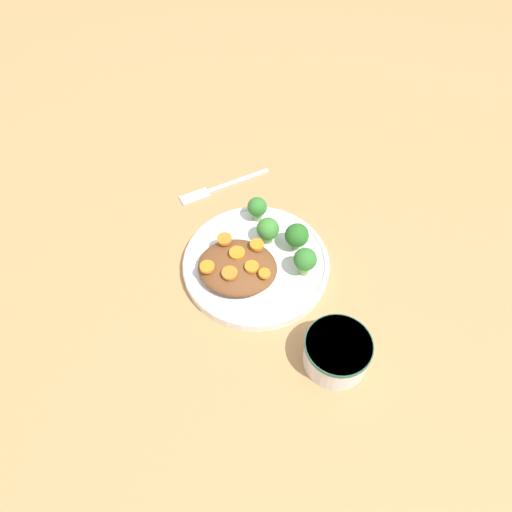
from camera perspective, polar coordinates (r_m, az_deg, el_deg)
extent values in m
plane|color=tan|center=(0.84, 0.00, -1.32)|extent=(4.00, 4.00, 0.00)
cylinder|color=white|center=(0.84, 0.00, -0.97)|extent=(0.24, 0.24, 0.02)
torus|color=white|center=(0.83, 0.00, -0.62)|extent=(0.24, 0.24, 0.01)
cylinder|color=silver|center=(0.74, 9.21, -10.83)|extent=(0.09, 0.09, 0.05)
cylinder|color=#235B47|center=(0.72, 9.46, -9.99)|extent=(0.10, 0.10, 0.01)
cylinder|color=white|center=(0.73, 9.39, -10.24)|extent=(0.08, 0.08, 0.01)
ellipsoid|color=brown|center=(0.80, -2.15, -1.28)|extent=(0.13, 0.11, 0.03)
cylinder|color=#7FA85B|center=(0.85, 1.34, 2.24)|extent=(0.02, 0.02, 0.02)
sphere|color=#3D8433|center=(0.83, 1.37, 3.13)|extent=(0.04, 0.04, 0.04)
cylinder|color=#7FA85B|center=(0.81, 5.52, -1.34)|extent=(0.02, 0.02, 0.03)
sphere|color=#337A2D|center=(0.79, 5.64, -0.38)|extent=(0.04, 0.04, 0.04)
cylinder|color=#7FA85B|center=(0.84, 4.59, 1.45)|extent=(0.01, 0.01, 0.02)
sphere|color=#286B23|center=(0.82, 4.69, 2.37)|extent=(0.04, 0.04, 0.04)
cylinder|color=#7FA85B|center=(0.88, 0.13, 4.79)|extent=(0.02, 0.02, 0.02)
sphere|color=#337A2D|center=(0.86, 0.14, 5.64)|extent=(0.03, 0.03, 0.03)
cylinder|color=orange|center=(0.81, -3.63, 1.94)|extent=(0.02, 0.02, 0.01)
cylinder|color=orange|center=(0.79, -2.17, 0.32)|extent=(0.03, 0.03, 0.01)
cylinder|color=orange|center=(0.78, -0.70, -1.21)|extent=(0.02, 0.02, 0.01)
cylinder|color=orange|center=(0.77, -3.04, -1.95)|extent=(0.02, 0.02, 0.01)
cylinder|color=orange|center=(0.80, 0.25, 1.26)|extent=(0.02, 0.02, 0.01)
cylinder|color=orange|center=(0.77, 0.98, -2.01)|extent=(0.02, 0.02, 0.00)
cylinder|color=orange|center=(0.78, -5.60, -1.23)|extent=(0.02, 0.02, 0.01)
cube|color=#B6B6B6|center=(0.97, -1.98, 8.67)|extent=(0.11, 0.09, 0.01)
cube|color=#B6B6B6|center=(0.95, -7.02, 6.83)|extent=(0.06, 0.05, 0.01)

